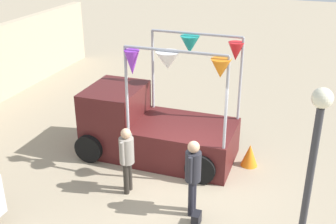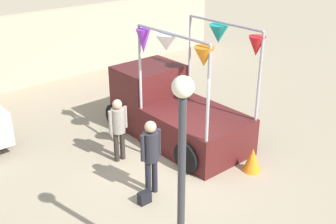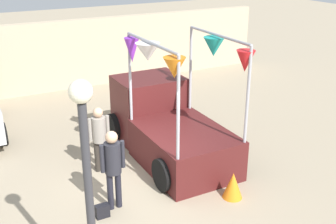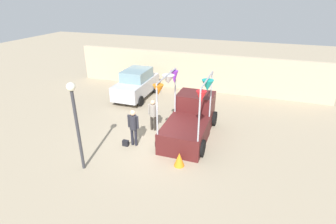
{
  "view_description": "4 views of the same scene",
  "coord_description": "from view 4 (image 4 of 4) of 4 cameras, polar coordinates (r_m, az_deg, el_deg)",
  "views": [
    {
      "loc": [
        -8.08,
        -2.44,
        5.76
      ],
      "look_at": [
        0.93,
        0.73,
        1.53
      ],
      "focal_mm": 45.0,
      "sensor_mm": 36.0,
      "label": 1
    },
    {
      "loc": [
        -5.57,
        -6.63,
        5.48
      ],
      "look_at": [
        0.53,
        0.54,
        1.26
      ],
      "focal_mm": 45.0,
      "sensor_mm": 36.0,
      "label": 2
    },
    {
      "loc": [
        -3.32,
        -7.62,
        5.17
      ],
      "look_at": [
        0.94,
        0.42,
        1.56
      ],
      "focal_mm": 45.0,
      "sensor_mm": 36.0,
      "label": 3
    },
    {
      "loc": [
        4.09,
        -9.77,
        6.48
      ],
      "look_at": [
        0.57,
        0.44,
        1.51
      ],
      "focal_mm": 28.0,
      "sensor_mm": 36.0,
      "label": 4
    }
  ],
  "objects": [
    {
      "name": "ground_plane",
      "position": [
        12.41,
        -3.18,
        -6.78
      ],
      "size": [
        60.0,
        60.0,
        0.0
      ],
      "primitive_type": "plane",
      "color": "gray"
    },
    {
      "name": "vendor_truck",
      "position": [
        12.84,
        4.94,
        -1.34
      ],
      "size": [
        2.34,
        4.03,
        3.26
      ],
      "color": "#4C1919",
      "rests_on": "ground"
    },
    {
      "name": "parked_car",
      "position": [
        17.52,
        -6.88,
        6.12
      ],
      "size": [
        1.88,
        4.0,
        1.88
      ],
      "color": "#B7B7BC",
      "rests_on": "ground"
    },
    {
      "name": "person_customer",
      "position": [
        11.84,
        -7.57,
        -2.69
      ],
      "size": [
        0.53,
        0.34,
        1.76
      ],
      "color": "black",
      "rests_on": "ground"
    },
    {
      "name": "person_vendor",
      "position": [
        13.11,
        -3.29,
        -0.05
      ],
      "size": [
        0.53,
        0.34,
        1.65
      ],
      "color": "#2D2823",
      "rests_on": "ground"
    },
    {
      "name": "handbag",
      "position": [
        12.29,
        -9.22,
        -6.7
      ],
      "size": [
        0.28,
        0.16,
        0.28
      ],
      "primitive_type": "cube",
      "color": "black",
      "rests_on": "ground"
    },
    {
      "name": "street_lamp",
      "position": [
        10.17,
        -19.52,
        -0.51
      ],
      "size": [
        0.32,
        0.32,
        3.62
      ],
      "color": "#333338",
      "rests_on": "ground"
    },
    {
      "name": "brick_boundary_wall",
      "position": [
        18.92,
        5.86,
        8.7
      ],
      "size": [
        18.0,
        0.36,
        2.6
      ],
      "primitive_type": "cube",
      "color": "tan",
      "rests_on": "ground"
    },
    {
      "name": "folded_kite_bundle_tangerine",
      "position": [
        10.78,
        2.46,
        -10.26
      ],
      "size": [
        0.6,
        0.6,
        0.6
      ],
      "primitive_type": "cone",
      "rotation": [
        0.0,
        0.0,
        1.05
      ],
      "color": "orange",
      "rests_on": "ground"
    }
  ]
}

